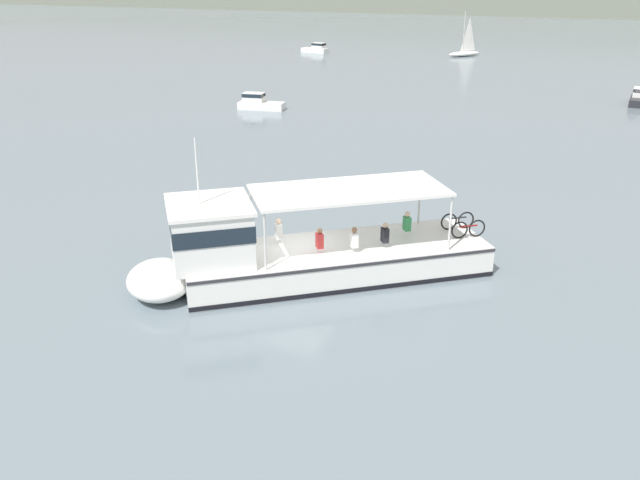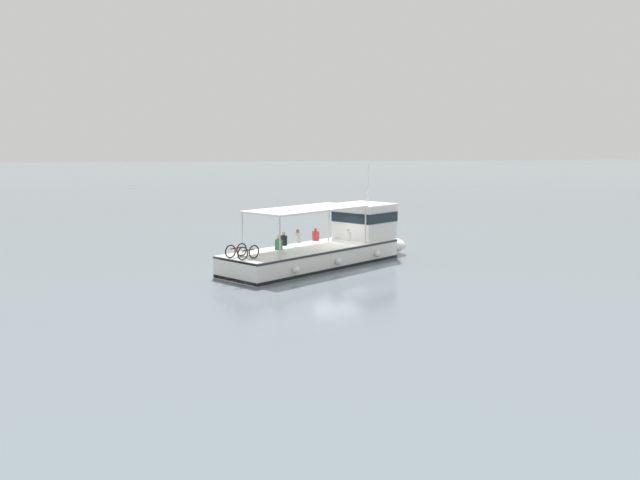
{
  "view_description": "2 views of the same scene",
  "coord_description": "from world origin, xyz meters",
  "views": [
    {
      "loc": [
        9.23,
        -19.95,
        10.28
      ],
      "look_at": [
        0.98,
        0.16,
        1.4
      ],
      "focal_mm": 37.44,
      "sensor_mm": 36.0,
      "label": 1
    },
    {
      "loc": [
        7.19,
        35.22,
        6.62
      ],
      "look_at": [
        0.98,
        0.16,
        1.4
      ],
      "focal_mm": 37.53,
      "sensor_mm": 36.0,
      "label": 2
    }
  ],
  "objects": [
    {
      "name": "ground_plane",
      "position": [
        0.0,
        0.0,
        0.0
      ],
      "size": [
        400.0,
        400.0,
        0.0
      ],
      "primitive_type": "plane",
      "color": "slate"
    },
    {
      "name": "ferry_main",
      "position": [
        0.17,
        -0.45,
        1.02
      ],
      "size": [
        11.99,
        10.15,
        5.32
      ],
      "color": "white",
      "rests_on": "ground"
    },
    {
      "name": "sailboat_outer_anchorage",
      "position": [
        -6.8,
        67.1,
        0.54
      ],
      "size": [
        4.07,
        4.64,
        5.4
      ],
      "color": "white",
      "rests_on": "ground"
    },
    {
      "name": "motorboat_near_starboard",
      "position": [
        -15.13,
        26.73,
        0.54
      ],
      "size": [
        3.76,
        1.85,
        1.26
      ],
      "color": "white",
      "rests_on": "ground"
    },
    {
      "name": "motorboat_horizon_east",
      "position": [
        -25.5,
        63.42,
        0.54
      ],
      "size": [
        3.78,
        1.95,
        1.26
      ],
      "color": "white",
      "rests_on": "ground"
    },
    {
      "name": "motorboat_mid_channel",
      "position": [
        12.57,
        40.39,
        0.54
      ],
      "size": [
        1.57,
        3.69,
        1.26
      ],
      "color": "#232328",
      "rests_on": "ground"
    }
  ]
}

